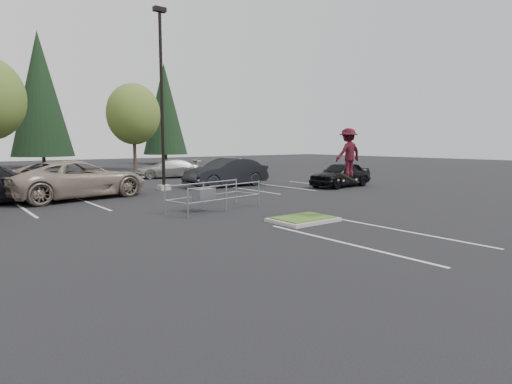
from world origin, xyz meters
TOP-DOWN VIEW (x-y plane):
  - ground at (0.00, 0.00)m, footprint 120.00×120.00m
  - grass_median at (0.00, 0.00)m, footprint 2.20×1.60m
  - stall_lines at (-1.35, 6.02)m, footprint 22.62×17.60m
  - light_pole at (0.50, 12.00)m, footprint 0.70×0.60m
  - decid_c at (5.99, 29.83)m, footprint 5.12×5.12m
  - conif_b at (0.00, 40.50)m, footprint 6.38×6.38m
  - conif_c at (14.00, 39.50)m, footprint 5.50×5.50m
  - cart_corral at (-1.54, 3.92)m, footprint 4.13×2.10m
  - skateboarder at (1.20, -0.92)m, footprint 1.09×0.65m
  - car_l_tan at (-4.50, 11.20)m, footprint 7.23×4.35m
  - car_r_charc at (4.50, 11.50)m, footprint 5.40×2.00m
  - car_r_black at (10.00, 7.00)m, footprint 4.66×2.22m
  - car_far_silver at (4.58, 19.65)m, footprint 5.19×3.06m

SIDE VIEW (x-z plane):
  - ground at x=0.00m, z-range 0.00..0.00m
  - stall_lines at x=-1.35m, z-range 0.00..0.01m
  - grass_median at x=0.00m, z-range 0.00..0.16m
  - cart_corral at x=-1.54m, z-range 0.14..1.26m
  - car_far_silver at x=4.58m, z-range 0.00..1.41m
  - car_r_black at x=10.00m, z-range 0.00..1.54m
  - car_r_charc at x=4.50m, z-range 0.00..1.76m
  - car_l_tan at x=-4.50m, z-range 0.00..1.88m
  - skateboarder at x=1.20m, z-range 1.43..3.33m
  - light_pole at x=0.50m, z-range -0.50..9.62m
  - decid_c at x=5.99m, z-range 1.06..9.45m
  - conif_c at x=14.00m, z-range 0.60..13.10m
  - conif_b at x=0.00m, z-range 0.60..15.10m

